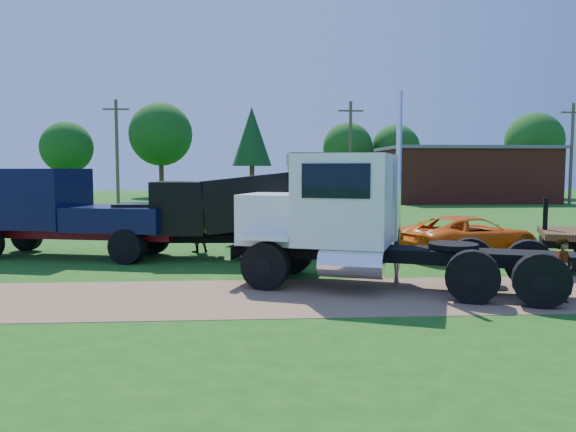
{
  "coord_description": "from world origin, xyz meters",
  "views": [
    {
      "loc": [
        -2.65,
        -13.69,
        3.16
      ],
      "look_at": [
        -1.43,
        4.92,
        1.6
      ],
      "focal_mm": 35.0,
      "sensor_mm": 36.0,
      "label": 1
    }
  ],
  "objects": [
    {
      "name": "black_dump_truck",
      "position": [
        -3.61,
        6.24,
        1.73
      ],
      "size": [
        7.33,
        2.57,
        3.15
      ],
      "rotation": [
        0.0,
        0.0,
        -0.05
      ],
      "color": "black",
      "rests_on": "ground"
    },
    {
      "name": "orange_pickup",
      "position": [
        5.17,
        5.91,
        0.74
      ],
      "size": [
        5.89,
        4.36,
        1.49
      ],
      "primitive_type": "imported",
      "rotation": [
        0.0,
        0.0,
        1.97
      ],
      "color": "#E65F0A",
      "rests_on": "ground"
    },
    {
      "name": "white_semi_tractor",
      "position": [
        -0.0,
        1.27,
        1.8
      ],
      "size": [
        8.85,
        5.55,
        5.28
      ],
      "rotation": [
        0.0,
        0.0,
        -0.36
      ],
      "color": "black",
      "rests_on": "ground"
    },
    {
      "name": "navy_truck",
      "position": [
        -9.32,
        6.91,
        1.63
      ],
      "size": [
        7.47,
        4.06,
        3.18
      ],
      "rotation": [
        0.0,
        0.0,
        -0.24
      ],
      "color": "maroon",
      "rests_on": "ground"
    },
    {
      "name": "tan_shed",
      "position": [
        4.0,
        40.0,
        2.42
      ],
      "size": [
        6.2,
        5.4,
        4.7
      ],
      "color": "tan",
      "rests_on": "ground"
    },
    {
      "name": "tree_row",
      "position": [
        1.71,
        50.46,
        6.29
      ],
      "size": [
        57.18,
        12.47,
        10.83
      ],
      "color": "#3D2919",
      "rests_on": "ground"
    },
    {
      "name": "brick_building",
      "position": [
        18.0,
        40.0,
        2.66
      ],
      "size": [
        15.4,
        10.4,
        5.3
      ],
      "color": "maroon",
      "rests_on": "ground"
    },
    {
      "name": "spectator_a",
      "position": [
        4.65,
        -1.14,
        0.78
      ],
      "size": [
        0.68,
        0.62,
        1.56
      ],
      "primitive_type": "imported",
      "rotation": [
        0.0,
        0.0,
        0.56
      ],
      "color": "#999999",
      "rests_on": "ground"
    },
    {
      "name": "utility_poles",
      "position": [
        6.0,
        35.0,
        4.71
      ],
      "size": [
        42.2,
        0.28,
        9.0
      ],
      "color": "brown",
      "rests_on": "ground"
    },
    {
      "name": "spectator_b",
      "position": [
        -4.71,
        7.7,
        0.81
      ],
      "size": [
        0.97,
        0.88,
        1.62
      ],
      "primitive_type": "imported",
      "rotation": [
        0.0,
        0.0,
        3.56
      ],
      "color": "#999999",
      "rests_on": "ground"
    },
    {
      "name": "ground",
      "position": [
        0.0,
        0.0,
        0.0
      ],
      "size": [
        140.0,
        140.0,
        0.0
      ],
      "primitive_type": "plane",
      "color": "#1C5111",
      "rests_on": "ground"
    },
    {
      "name": "dirt_track",
      "position": [
        0.0,
        0.0,
        0.01
      ],
      "size": [
        120.0,
        4.2,
        0.01
      ],
      "primitive_type": "cube",
      "color": "brown",
      "rests_on": "ground"
    }
  ]
}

